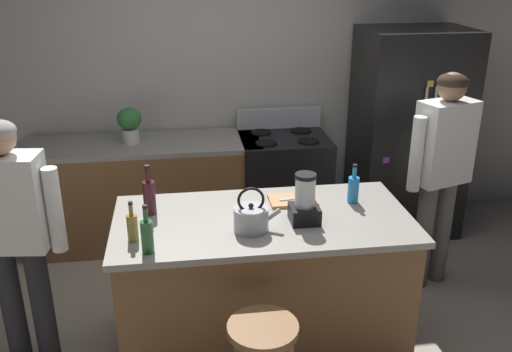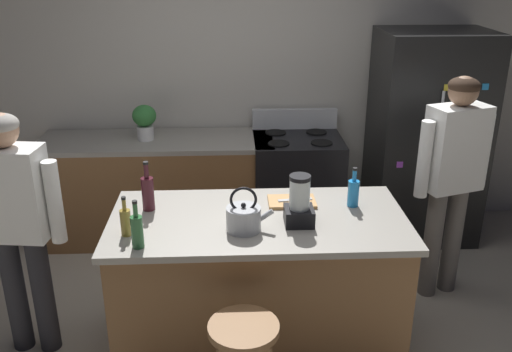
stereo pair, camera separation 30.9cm
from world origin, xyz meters
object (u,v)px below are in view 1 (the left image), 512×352
object	(u,v)px
cutting_board	(293,200)
person_by_sink_right	(442,162)
bar_stool	(263,350)
bottle_olive_oil	(147,235)
person_by_island_left	(13,225)
chef_knife	(296,198)
bottle_soda	(353,189)
bottle_wine	(149,196)
bottle_vinegar	(132,227)
stove_range	(283,185)
refrigerator	(408,133)
blender_appliance	(305,202)
tea_kettle	(251,218)
potted_plant	(129,123)
kitchen_island	(263,282)

from	to	relation	value
cutting_board	person_by_sink_right	bearing A→B (deg)	16.51
bar_stool	bottle_olive_oil	bearing A→B (deg)	144.16
person_by_island_left	chef_knife	world-z (taller)	person_by_island_left
cutting_board	bottle_soda	bearing A→B (deg)	-8.69
person_by_sink_right	cutting_board	distance (m)	1.21
bottle_soda	bottle_wine	size ratio (longest dim) A/B	0.81
bottle_vinegar	cutting_board	bearing A→B (deg)	21.48
stove_range	person_by_sink_right	distance (m)	1.47
bottle_vinegar	refrigerator	bearing A→B (deg)	36.45
blender_appliance	chef_knife	size ratio (longest dim) A/B	1.38
tea_kettle	cutting_board	size ratio (longest dim) A/B	0.92
refrigerator	person_by_sink_right	world-z (taller)	refrigerator
refrigerator	bottle_wine	world-z (taller)	refrigerator
blender_appliance	refrigerator	bearing A→B (deg)	50.86
refrigerator	bottle_vinegar	bearing A→B (deg)	-143.55
stove_range	cutting_board	xyz separation A→B (m)	(-0.20, -1.32, 0.46)
stove_range	bar_stool	world-z (taller)	stove_range
person_by_island_left	potted_plant	world-z (taller)	person_by_island_left
bottle_olive_oil	bottle_vinegar	world-z (taller)	bottle_olive_oil
potted_plant	blender_appliance	size ratio (longest dim) A/B	0.99
blender_appliance	kitchen_island	bearing A→B (deg)	159.21
cutting_board	bottle_olive_oil	bearing A→B (deg)	-149.32
bar_stool	bottle_olive_oil	world-z (taller)	bottle_olive_oil
bar_stool	potted_plant	distance (m)	2.47
bar_stool	blender_appliance	world-z (taller)	blender_appliance
bottle_soda	bar_stool	bearing A→B (deg)	-129.18
bottle_olive_oil	tea_kettle	xyz separation A→B (m)	(0.58, 0.18, -0.02)
person_by_island_left	potted_plant	size ratio (longest dim) A/B	5.25
person_by_island_left	bottle_soda	distance (m)	2.05
person_by_island_left	cutting_board	distance (m)	1.68
refrigerator	bottle_olive_oil	xyz separation A→B (m)	(-2.19, -1.83, 0.11)
kitchen_island	bar_stool	distance (m)	0.74
refrigerator	person_by_sink_right	bearing A→B (deg)	-98.35
tea_kettle	bottle_wine	bearing A→B (deg)	152.59
tea_kettle	chef_knife	size ratio (longest dim) A/B	1.25
potted_plant	person_by_sink_right	bearing A→B (deg)	-23.93
tea_kettle	chef_knife	world-z (taller)	tea_kettle
stove_range	bottle_soda	world-z (taller)	bottle_soda
bottle_olive_oil	bottle_wine	xyz separation A→B (m)	(-0.00, 0.48, 0.02)
kitchen_island	bottle_olive_oil	bearing A→B (deg)	-153.78
person_by_island_left	refrigerator	bearing A→B (deg)	26.38
person_by_sink_right	potted_plant	size ratio (longest dim) A/B	5.48
stove_range	tea_kettle	bearing A→B (deg)	-106.91
kitchen_island	person_by_island_left	size ratio (longest dim) A/B	1.14
stove_range	tea_kettle	distance (m)	1.83
tea_kettle	chef_knife	xyz separation A→B (m)	(0.33, 0.35, -0.06)
person_by_island_left	bottle_wine	bearing A→B (deg)	8.95
person_by_island_left	bottle_olive_oil	distance (m)	0.85
bar_stool	cutting_board	world-z (taller)	cutting_board
bar_stool	bottle_olive_oil	xyz separation A→B (m)	(-0.56, 0.40, 0.49)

